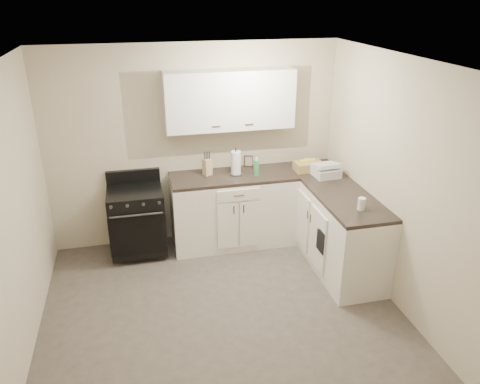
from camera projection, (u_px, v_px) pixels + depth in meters
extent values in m
plane|color=#473F38|center=(224.00, 318.00, 4.72)|extent=(3.60, 3.60, 0.00)
plane|color=white|center=(220.00, 64.00, 3.72)|extent=(3.60, 3.60, 0.00)
plane|color=beige|center=(194.00, 146.00, 5.83)|extent=(3.60, 0.00, 3.60)
plane|color=beige|center=(402.00, 188.00, 4.60)|extent=(0.00, 3.60, 3.60)
plane|color=beige|center=(8.00, 227.00, 3.84)|extent=(0.00, 3.60, 3.60)
plane|color=beige|center=(285.00, 339.00, 2.61)|extent=(3.60, 0.00, 3.60)
cube|color=white|center=(233.00, 211.00, 5.97)|extent=(1.55, 0.60, 0.90)
cube|color=white|center=(332.00, 225.00, 5.61)|extent=(0.60, 1.90, 0.90)
cube|color=black|center=(233.00, 176.00, 5.78)|extent=(1.55, 0.60, 0.04)
cube|color=black|center=(335.00, 189.00, 5.43)|extent=(0.60, 1.90, 0.04)
cube|color=white|center=(230.00, 100.00, 5.55)|extent=(1.55, 0.30, 0.70)
cube|color=black|center=(137.00, 221.00, 5.69)|extent=(0.65, 0.56, 0.79)
cube|color=tan|center=(207.00, 167.00, 5.73)|extent=(0.12, 0.12, 0.21)
cylinder|color=white|center=(236.00, 163.00, 5.74)|extent=(0.15, 0.15, 0.30)
cylinder|color=#39954D|center=(256.00, 167.00, 5.73)|extent=(0.07, 0.07, 0.20)
cube|color=black|center=(248.00, 161.00, 6.03)|extent=(0.12, 0.07, 0.14)
cube|color=#A8894F|center=(308.00, 166.00, 5.90)|extent=(0.34, 0.23, 0.11)
cube|color=silver|center=(326.00, 172.00, 5.71)|extent=(0.32, 0.30, 0.11)
cylinder|color=silver|center=(361.00, 204.00, 4.84)|extent=(0.10, 0.10, 0.13)
cube|color=black|center=(322.00, 242.00, 5.12)|extent=(0.02, 0.15, 0.26)
cube|color=black|center=(320.00, 241.00, 5.18)|extent=(0.02, 0.14, 0.24)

